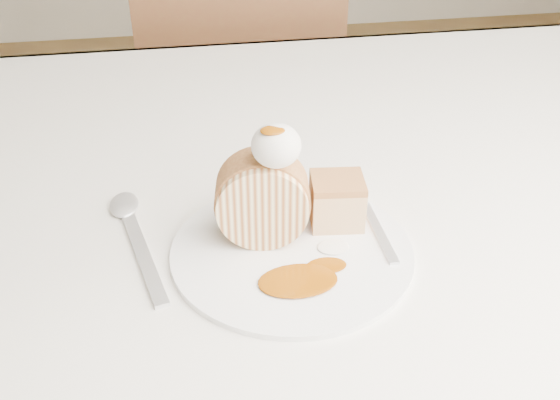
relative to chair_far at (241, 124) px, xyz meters
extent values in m
cube|color=white|center=(0.00, -0.64, 0.24)|extent=(1.40, 0.90, 0.04)
cube|color=white|center=(0.00, -0.20, 0.12)|extent=(1.40, 0.01, 0.28)
cylinder|color=brown|center=(0.62, -0.27, -0.14)|extent=(0.06, 0.06, 0.71)
cube|color=brown|center=(0.00, 0.08, -0.08)|extent=(0.41, 0.41, 0.04)
cube|color=brown|center=(0.00, -0.10, 0.16)|extent=(0.41, 0.05, 0.43)
cylinder|color=brown|center=(0.18, 0.25, -0.29)|extent=(0.03, 0.03, 0.40)
cylinder|color=brown|center=(-0.17, 0.26, -0.29)|extent=(0.03, 0.03, 0.40)
cylinder|color=brown|center=(0.17, -0.10, -0.29)|extent=(0.03, 0.03, 0.40)
cylinder|color=brown|center=(-0.18, -0.09, -0.29)|extent=(0.03, 0.03, 0.40)
cylinder|color=white|center=(-0.04, -0.81, 0.26)|extent=(0.26, 0.26, 0.01)
cylinder|color=#FFECB1|center=(-0.06, -0.78, 0.31)|extent=(0.09, 0.06, 0.09)
cube|color=#B27E43|center=(0.02, -0.77, 0.29)|extent=(0.06, 0.05, 0.04)
ellipsoid|color=white|center=(-0.05, -0.79, 0.37)|extent=(0.05, 0.05, 0.04)
ellipsoid|color=#854105|center=(-0.05, -0.80, 0.39)|extent=(0.02, 0.02, 0.00)
cube|color=silver|center=(0.06, -0.80, 0.27)|extent=(0.02, 0.14, 0.00)
cube|color=silver|center=(-0.18, -0.79, 0.26)|extent=(0.07, 0.18, 0.00)
camera|label=1|loc=(-0.13, -1.28, 0.64)|focal=40.00mm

